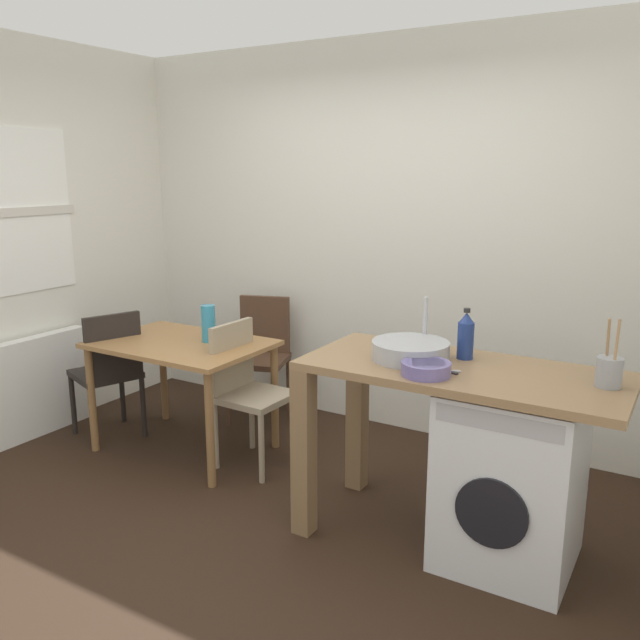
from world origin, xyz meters
name	(u,v)px	position (x,y,z in m)	size (l,w,h in m)	color
ground_plane	(244,530)	(0.00, 0.00, 0.00)	(5.46, 5.46, 0.00)	black
wall_back	(391,240)	(0.00, 1.75, 1.35)	(4.60, 0.10, 2.70)	silver
radiator	(37,386)	(-2.02, 0.30, 0.35)	(0.10, 0.80, 0.70)	white
dining_table	(182,356)	(-0.95, 0.62, 0.64)	(1.10, 0.76, 0.74)	#9E7042
chair_person_seat	(109,368)	(-1.50, 0.50, 0.51)	(0.51, 0.51, 0.90)	black
chair_opposite	(246,386)	(-0.48, 0.67, 0.51)	(0.41, 0.41, 0.90)	gray
chair_spare_by_wall	(261,350)	(-0.88, 1.39, 0.51)	(0.51, 0.51, 0.90)	#4C3323
kitchen_counter	(419,392)	(0.76, 0.44, 0.76)	(1.50, 0.68, 0.92)	olive
washing_machine	(511,476)	(1.24, 0.44, 0.43)	(0.60, 0.61, 0.86)	silver
sink_basin	(410,350)	(0.71, 0.44, 0.97)	(0.38, 0.38, 0.09)	#9EA0A5
tap	(425,324)	(0.71, 0.62, 1.06)	(0.02, 0.02, 0.28)	#B2B2B7
bottle_tall_green	(466,336)	(0.94, 0.60, 1.03)	(0.08, 0.08, 0.25)	navy
mixing_bowl	(426,368)	(0.87, 0.24, 0.95)	(0.22, 0.22, 0.06)	slate
utensil_crock	(609,371)	(1.61, 0.49, 0.99)	(0.11, 0.11, 0.30)	gray
vase	(208,324)	(-0.80, 0.72, 0.86)	(0.09, 0.09, 0.24)	teal
scissors	(444,370)	(0.92, 0.34, 0.92)	(0.15, 0.06, 0.01)	#B2B2B7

